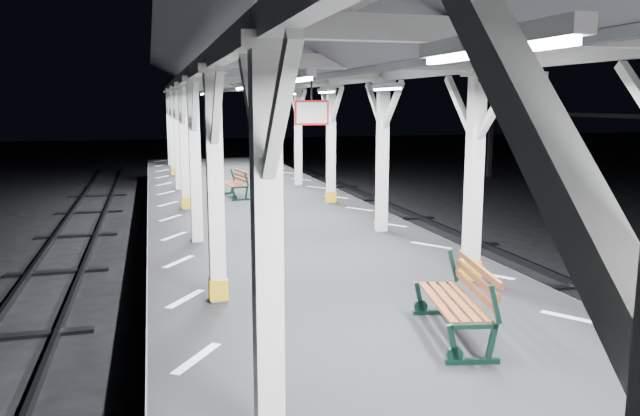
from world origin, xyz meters
name	(u,v)px	position (x,y,z in m)	size (l,w,h in m)	color
ground	(400,414)	(0.00, 0.00, 0.00)	(120.00, 120.00, 0.00)	black
platform	(401,376)	(0.00, 0.00, 0.50)	(6.00, 50.00, 1.00)	black
hazard_stripes_left	(197,358)	(-2.45, 0.00, 1.00)	(1.00, 48.00, 0.01)	silver
hazard_stripes_right	(575,319)	(2.45, 0.00, 1.00)	(1.00, 48.00, 0.01)	silver
canopy	(410,35)	(0.00, -0.02, 4.56)	(5.40, 49.00, 4.65)	silver
bench_mid	(461,299)	(0.68, -0.17, 1.48)	(0.92, 1.75, 0.90)	black
bench_far	(236,183)	(-0.43, 11.81, 1.43)	(0.78, 1.54, 0.80)	black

